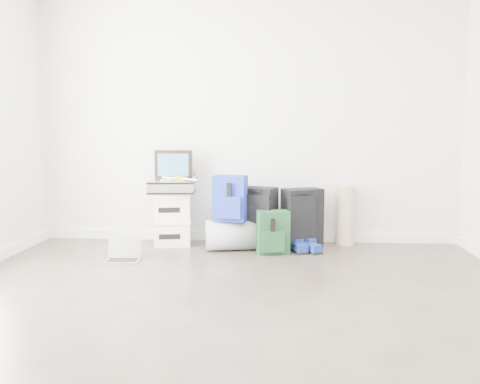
# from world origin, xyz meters

# --- Properties ---
(ground) EXTENTS (5.00, 5.00, 0.00)m
(ground) POSITION_xyz_m (0.00, 0.00, 0.00)
(ground) COLOR #352D26
(ground) RESTS_ON ground
(room_envelope) EXTENTS (4.52, 5.02, 2.71)m
(room_envelope) POSITION_xyz_m (0.00, 0.02, 1.72)
(room_envelope) COLOR silver
(room_envelope) RESTS_ON ground
(boxes_stack) EXTENTS (0.43, 0.37, 0.55)m
(boxes_stack) POSITION_xyz_m (-0.78, 2.22, 0.28)
(boxes_stack) COLOR white
(boxes_stack) RESTS_ON ground
(briefcase) EXTENTS (0.49, 0.38, 0.13)m
(briefcase) POSITION_xyz_m (-0.78, 2.22, 0.62)
(briefcase) COLOR #B2B2B7
(briefcase) RESTS_ON boxes_stack
(painting) EXTENTS (0.41, 0.09, 0.31)m
(painting) POSITION_xyz_m (-0.78, 2.32, 0.84)
(painting) COLOR black
(painting) RESTS_ON briefcase
(drone) EXTENTS (0.44, 0.44, 0.05)m
(drone) POSITION_xyz_m (-0.70, 2.20, 0.71)
(drone) COLOR gold
(drone) RESTS_ON briefcase
(duffel_bag) EXTENTS (0.54, 0.38, 0.30)m
(duffel_bag) POSITION_xyz_m (-0.15, 2.03, 0.15)
(duffel_bag) COLOR #969A9F
(duffel_bag) RESTS_ON ground
(blue_backpack) EXTENTS (0.35, 0.28, 0.45)m
(blue_backpack) POSITION_xyz_m (-0.15, 2.00, 0.52)
(blue_backpack) COLOR navy
(blue_backpack) RESTS_ON duffel_bag
(large_suitcase) EXTENTS (0.46, 0.39, 0.63)m
(large_suitcase) POSITION_xyz_m (0.10, 2.13, 0.31)
(large_suitcase) COLOR black
(large_suitcase) RESTS_ON ground
(green_backpack) EXTENTS (0.34, 0.28, 0.42)m
(green_backpack) POSITION_xyz_m (0.28, 1.91, 0.20)
(green_backpack) COLOR #14381D
(green_backpack) RESTS_ON ground
(carry_on) EXTENTS (0.45, 0.38, 0.61)m
(carry_on) POSITION_xyz_m (0.58, 2.18, 0.31)
(carry_on) COLOR black
(carry_on) RESTS_ON ground
(shoes) EXTENTS (0.33, 0.29, 0.09)m
(shoes) POSITION_xyz_m (0.59, 1.99, 0.04)
(shoes) COLOR black
(shoes) RESTS_ON ground
(rolled_rug) EXTENTS (0.20, 0.20, 0.62)m
(rolled_rug) POSITION_xyz_m (1.04, 2.37, 0.31)
(rolled_rug) COLOR tan
(rolled_rug) RESTS_ON ground
(laptop) EXTENTS (0.32, 0.24, 0.22)m
(laptop) POSITION_xyz_m (-1.10, 1.55, 0.05)
(laptop) COLOR #B4B5B9
(laptop) RESTS_ON ground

